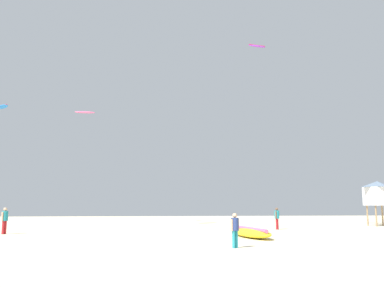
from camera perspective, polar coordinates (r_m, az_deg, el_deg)
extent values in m
plane|color=beige|center=(16.03, 8.26, -15.13)|extent=(120.00, 120.00, 0.00)
cylinder|color=teal|center=(19.07, 5.77, -12.95)|extent=(0.14, 0.14, 0.76)
cylinder|color=teal|center=(19.20, 6.13, -12.91)|extent=(0.14, 0.14, 0.76)
cylinder|color=navy|center=(19.10, 5.92, -10.93)|extent=(0.35, 0.35, 0.57)
cylinder|color=tan|center=(18.95, 5.49, -11.03)|extent=(0.10, 0.10, 0.53)
cylinder|color=tan|center=(19.25, 6.34, -10.98)|extent=(0.10, 0.10, 0.53)
sphere|color=tan|center=(19.08, 5.90, -9.75)|extent=(0.21, 0.21, 0.21)
cylinder|color=#B21E23|center=(30.74, -24.56, -10.42)|extent=(0.16, 0.16, 0.87)
cylinder|color=#B21E23|center=(30.89, -24.32, -10.42)|extent=(0.16, 0.16, 0.87)
cylinder|color=teal|center=(30.79, -24.35, -9.01)|extent=(0.40, 0.40, 0.65)
cylinder|color=tan|center=(30.61, -24.65, -9.05)|extent=(0.12, 0.12, 0.60)
cylinder|color=tan|center=(30.96, -24.07, -9.07)|extent=(0.12, 0.12, 0.60)
sphere|color=tan|center=(30.78, -24.30, -8.18)|extent=(0.23, 0.23, 0.23)
cylinder|color=#B21E23|center=(34.11, 11.59, -10.75)|extent=(0.16, 0.16, 0.85)
cylinder|color=#B21E23|center=(34.30, 11.69, -10.74)|extent=(0.16, 0.16, 0.85)
cylinder|color=teal|center=(34.18, 11.60, -9.50)|extent=(0.39, 0.39, 0.64)
cylinder|color=brown|center=(33.97, 11.49, -9.56)|extent=(0.11, 0.11, 0.59)
cylinder|color=brown|center=(34.40, 11.72, -9.53)|extent=(0.11, 0.11, 0.59)
sphere|color=brown|center=(34.18, 11.58, -8.77)|extent=(0.23, 0.23, 0.23)
ellipsoid|color=yellow|center=(25.36, 8.24, -12.03)|extent=(1.91, 5.07, 0.56)
cylinder|color=#E5598C|center=(25.35, 8.23, -11.53)|extent=(0.69, 4.55, 0.22)
cylinder|color=#8C704C|center=(43.72, 24.74, -8.93)|extent=(0.14, 0.14, 1.90)
cylinder|color=#8C704C|center=(42.97, 23.00, -9.05)|extent=(0.14, 0.14, 1.90)
cylinder|color=#8C704C|center=(41.67, 24.02, -9.03)|extent=(0.14, 0.14, 1.90)
cube|color=white|center=(42.69, 24.24, -6.57)|extent=(2.00, 2.00, 1.70)
pyramid|color=slate|center=(42.73, 24.15, -5.06)|extent=(2.30, 2.30, 0.55)
ellipsoid|color=purple|center=(45.95, 8.93, 13.17)|extent=(2.07, 0.96, 0.46)
cylinder|color=red|center=(45.98, 8.93, 13.27)|extent=(1.82, 0.44, 0.09)
ellipsoid|color=#E5598C|center=(52.61, -14.54, 4.25)|extent=(2.49, 0.86, 0.36)
ellipsoid|color=blue|center=(57.24, -24.63, 4.68)|extent=(2.27, 2.38, 0.43)
cylinder|color=red|center=(57.27, -24.62, 4.79)|extent=(1.66, 1.80, 0.11)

